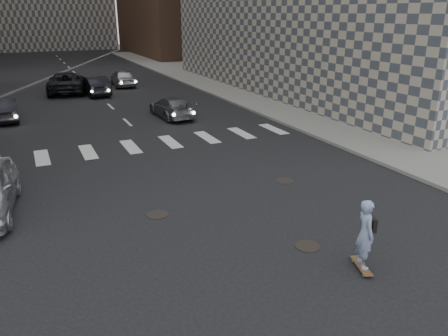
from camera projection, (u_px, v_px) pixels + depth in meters
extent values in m
plane|color=black|center=(230.00, 218.00, 13.76)|extent=(160.00, 160.00, 0.00)
cube|color=gray|center=(283.00, 89.00, 36.56)|extent=(13.00, 80.00, 0.15)
cube|color=black|center=(290.00, 77.00, 29.48)|extent=(0.30, 18.00, 4.00)
cylinder|color=black|center=(308.00, 246.00, 12.10)|extent=(0.70, 0.70, 0.02)
cylinder|color=black|center=(157.00, 214.00, 13.99)|extent=(0.70, 0.70, 0.02)
cylinder|color=black|center=(285.00, 181.00, 16.77)|extent=(0.70, 0.70, 0.02)
cube|color=brown|center=(361.00, 266.00, 11.02)|extent=(0.52, 0.98, 0.02)
cylinder|color=#38B679|center=(363.00, 275.00, 10.71)|extent=(0.05, 0.07, 0.06)
cylinder|color=#38B679|center=(370.00, 275.00, 10.73)|extent=(0.05, 0.07, 0.06)
cylinder|color=#38B679|center=(353.00, 261.00, 11.35)|extent=(0.05, 0.07, 0.06)
cylinder|color=#38B679|center=(359.00, 260.00, 11.36)|extent=(0.05, 0.07, 0.06)
imported|color=#8599C1|center=(365.00, 234.00, 10.71)|extent=(0.62, 0.76, 1.80)
cube|color=black|center=(373.00, 224.00, 10.71)|extent=(0.19, 0.32, 0.34)
imported|color=black|center=(4.00, 110.00, 25.89)|extent=(1.53, 4.08, 1.33)
imported|color=slate|center=(172.00, 107.00, 26.80)|extent=(1.94, 4.45, 1.27)
imported|color=black|center=(66.00, 82.00, 34.87)|extent=(3.51, 6.22, 1.64)
imported|color=#A5A8AC|center=(123.00, 78.00, 38.01)|extent=(1.98, 4.44, 1.48)
imported|color=black|center=(95.00, 86.00, 33.96)|extent=(1.82, 4.53, 1.46)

